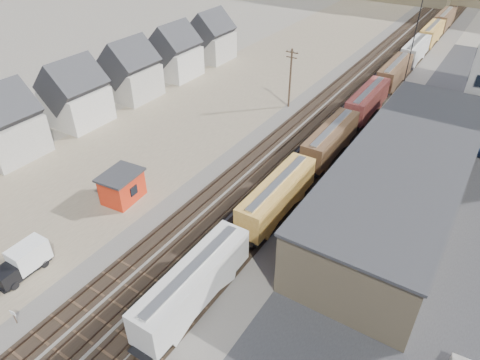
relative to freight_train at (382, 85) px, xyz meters
The scene contains 14 objects.
ground 53.26m from the freight_train, 94.10° to the right, with size 300.00×300.00×0.00m, color #6B6356.
ballast_bed 5.60m from the freight_train, 141.23° to the right, with size 18.00×200.00×0.06m, color #4C4742.
dirt_yard 27.29m from the freight_train, 151.26° to the right, with size 24.00×180.00×0.03m, color #6E604C.
asphalt_lot 25.78m from the freight_train, 44.77° to the right, with size 26.00×120.00×0.04m, color #232326.
rail_tracks 5.95m from the freight_train, 144.94° to the right, with size 11.40×200.00×0.24m.
freight_train is the anchor object (origin of this frame).
warehouse 30.21m from the freight_train, 68.27° to the right, with size 12.40×40.40×7.25m.
utility_pole_north 16.72m from the freight_train, 138.06° to the right, with size 2.20×0.32×10.00m.
radio_mast 9.65m from the freight_train, 72.43° to the left, with size 1.20×0.16×18.00m.
townhouse_row 47.10m from the freight_train, 143.42° to the right, with size 8.15×68.16×10.47m.
box_truck 61.13m from the freight_train, 105.49° to the right, with size 2.17×5.49×2.90m.
maintenance_shed 48.28m from the freight_train, 110.56° to the right, with size 4.30×5.33×3.65m.
sign_post 64.23m from the freight_train, 100.59° to the right, with size 0.60×0.13×1.58m.
parked_car_red 46.98m from the freight_train, 76.90° to the right, with size 1.60×3.97×1.35m, color #A6230F.
Camera 1 is at (20.87, -19.43, 31.17)m, focal length 32.00 mm.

